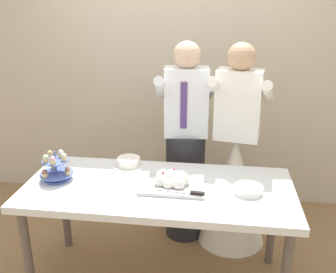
{
  "coord_description": "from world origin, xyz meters",
  "views": [
    {
      "loc": [
        0.37,
        -2.28,
        1.98
      ],
      "look_at": [
        0.05,
        0.15,
        1.07
      ],
      "focal_mm": 41.33,
      "sensor_mm": 36.0,
      "label": 1
    }
  ],
  "objects_px": {
    "plate_stack": "(248,189)",
    "person_groom": "(185,154)",
    "main_cake_tray": "(172,181)",
    "round_cake": "(129,163)",
    "dessert_table": "(158,196)",
    "cupcake_stand": "(56,168)",
    "person_bride": "(234,177)"
  },
  "relations": [
    {
      "from": "dessert_table",
      "to": "person_bride",
      "type": "height_order",
      "value": "person_bride"
    },
    {
      "from": "person_groom",
      "to": "person_bride",
      "type": "distance_m",
      "value": 0.44
    },
    {
      "from": "dessert_table",
      "to": "person_bride",
      "type": "distance_m",
      "value": 0.81
    },
    {
      "from": "dessert_table",
      "to": "plate_stack",
      "type": "bearing_deg",
      "value": -1.23
    },
    {
      "from": "cupcake_stand",
      "to": "main_cake_tray",
      "type": "xyz_separation_m",
      "value": [
        0.8,
        0.0,
        -0.05
      ]
    },
    {
      "from": "main_cake_tray",
      "to": "plate_stack",
      "type": "relative_size",
      "value": 2.23
    },
    {
      "from": "dessert_table",
      "to": "plate_stack",
      "type": "height_order",
      "value": "plate_stack"
    },
    {
      "from": "dessert_table",
      "to": "person_groom",
      "type": "xyz_separation_m",
      "value": [
        0.12,
        0.63,
        0.05
      ]
    },
    {
      "from": "cupcake_stand",
      "to": "round_cake",
      "type": "relative_size",
      "value": 0.96
    },
    {
      "from": "main_cake_tray",
      "to": "dessert_table",
      "type": "bearing_deg",
      "value": -178.51
    },
    {
      "from": "main_cake_tray",
      "to": "round_cake",
      "type": "relative_size",
      "value": 1.81
    },
    {
      "from": "main_cake_tray",
      "to": "plate_stack",
      "type": "distance_m",
      "value": 0.5
    },
    {
      "from": "main_cake_tray",
      "to": "plate_stack",
      "type": "xyz_separation_m",
      "value": [
        0.5,
        -0.02,
        -0.02
      ]
    },
    {
      "from": "main_cake_tray",
      "to": "person_groom",
      "type": "xyz_separation_m",
      "value": [
        0.03,
        0.63,
        -0.07
      ]
    },
    {
      "from": "main_cake_tray",
      "to": "cupcake_stand",
      "type": "bearing_deg",
      "value": -180.0
    },
    {
      "from": "plate_stack",
      "to": "person_groom",
      "type": "relative_size",
      "value": 0.12
    },
    {
      "from": "main_cake_tray",
      "to": "plate_stack",
      "type": "bearing_deg",
      "value": -1.73
    },
    {
      "from": "plate_stack",
      "to": "person_bride",
      "type": "xyz_separation_m",
      "value": [
        -0.06,
        0.61,
        -0.21
      ]
    },
    {
      "from": "round_cake",
      "to": "person_bride",
      "type": "xyz_separation_m",
      "value": [
        0.79,
        0.32,
        -0.22
      ]
    },
    {
      "from": "dessert_table",
      "to": "round_cake",
      "type": "height_order",
      "value": "round_cake"
    },
    {
      "from": "cupcake_stand",
      "to": "main_cake_tray",
      "type": "relative_size",
      "value": 0.53
    },
    {
      "from": "plate_stack",
      "to": "round_cake",
      "type": "relative_size",
      "value": 0.81
    },
    {
      "from": "cupcake_stand",
      "to": "person_groom",
      "type": "bearing_deg",
      "value": 36.99
    },
    {
      "from": "dessert_table",
      "to": "main_cake_tray",
      "type": "height_order",
      "value": "main_cake_tray"
    },
    {
      "from": "round_cake",
      "to": "dessert_table",
      "type": "bearing_deg",
      "value": -46.44
    },
    {
      "from": "main_cake_tray",
      "to": "round_cake",
      "type": "distance_m",
      "value": 0.45
    },
    {
      "from": "cupcake_stand",
      "to": "person_bride",
      "type": "relative_size",
      "value": 0.14
    },
    {
      "from": "cupcake_stand",
      "to": "plate_stack",
      "type": "relative_size",
      "value": 1.18
    },
    {
      "from": "cupcake_stand",
      "to": "person_groom",
      "type": "relative_size",
      "value": 0.14
    },
    {
      "from": "plate_stack",
      "to": "person_bride",
      "type": "bearing_deg",
      "value": 96.06
    },
    {
      "from": "cupcake_stand",
      "to": "person_groom",
      "type": "height_order",
      "value": "person_groom"
    },
    {
      "from": "plate_stack",
      "to": "person_bride",
      "type": "distance_m",
      "value": 0.65
    }
  ]
}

